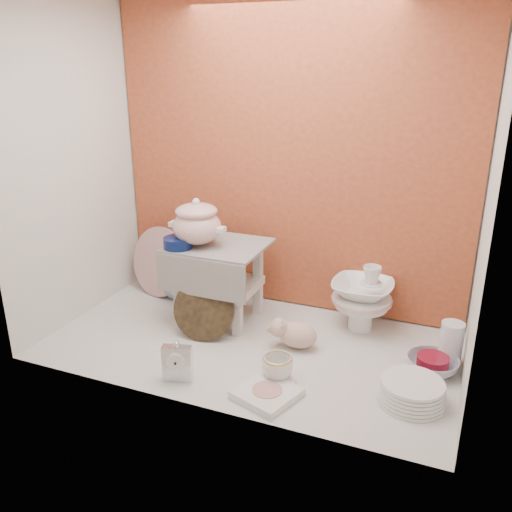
{
  "coord_description": "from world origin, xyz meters",
  "views": [
    {
      "loc": [
        0.83,
        -1.97,
        1.21
      ],
      "look_at": [
        0.02,
        0.02,
        0.42
      ],
      "focal_mm": 37.59,
      "sensor_mm": 36.0,
      "label": 1
    }
  ],
  "objects_px": {
    "blue_white_vase": "(181,277)",
    "soup_tureen": "(197,222)",
    "dinner_plate_stack": "(412,392)",
    "porcelain_tower": "(362,297)",
    "crystal_bowl": "(432,365)",
    "step_stool": "(219,282)",
    "plush_pig": "(298,334)",
    "floral_platter": "(159,262)",
    "gold_rim_teacup": "(277,367)",
    "mantel_clock": "(177,361)"
  },
  "relations": [
    {
      "from": "mantel_clock",
      "to": "gold_rim_teacup",
      "type": "bearing_deg",
      "value": 5.22
    },
    {
      "from": "dinner_plate_stack",
      "to": "crystal_bowl",
      "type": "xyz_separation_m",
      "value": [
        0.05,
        0.24,
        -0.01
      ]
    },
    {
      "from": "step_stool",
      "to": "gold_rim_teacup",
      "type": "height_order",
      "value": "step_stool"
    },
    {
      "from": "dinner_plate_stack",
      "to": "blue_white_vase",
      "type": "bearing_deg",
      "value": 158.12
    },
    {
      "from": "soup_tureen",
      "to": "dinner_plate_stack",
      "type": "distance_m",
      "value": 1.19
    },
    {
      "from": "porcelain_tower",
      "to": "gold_rim_teacup",
      "type": "bearing_deg",
      "value": -110.58
    },
    {
      "from": "floral_platter",
      "to": "plush_pig",
      "type": "bearing_deg",
      "value": -17.5
    },
    {
      "from": "floral_platter",
      "to": "step_stool",
      "type": "bearing_deg",
      "value": -18.22
    },
    {
      "from": "blue_white_vase",
      "to": "soup_tureen",
      "type": "bearing_deg",
      "value": -42.68
    },
    {
      "from": "mantel_clock",
      "to": "porcelain_tower",
      "type": "relative_size",
      "value": 0.52
    },
    {
      "from": "step_stool",
      "to": "porcelain_tower",
      "type": "height_order",
      "value": "step_stool"
    },
    {
      "from": "plush_pig",
      "to": "porcelain_tower",
      "type": "xyz_separation_m",
      "value": [
        0.22,
        0.29,
        0.1
      ]
    },
    {
      "from": "gold_rim_teacup",
      "to": "dinner_plate_stack",
      "type": "relative_size",
      "value": 0.48
    },
    {
      "from": "soup_tureen",
      "to": "porcelain_tower",
      "type": "distance_m",
      "value": 0.85
    },
    {
      "from": "soup_tureen",
      "to": "porcelain_tower",
      "type": "height_order",
      "value": "soup_tureen"
    },
    {
      "from": "blue_white_vase",
      "to": "porcelain_tower",
      "type": "relative_size",
      "value": 0.71
    },
    {
      "from": "step_stool",
      "to": "dinner_plate_stack",
      "type": "height_order",
      "value": "step_stool"
    },
    {
      "from": "floral_platter",
      "to": "plush_pig",
      "type": "height_order",
      "value": "floral_platter"
    },
    {
      "from": "step_stool",
      "to": "gold_rim_teacup",
      "type": "xyz_separation_m",
      "value": [
        0.46,
        -0.42,
        -0.13
      ]
    },
    {
      "from": "mantel_clock",
      "to": "porcelain_tower",
      "type": "xyz_separation_m",
      "value": [
        0.58,
        0.72,
        0.08
      ]
    },
    {
      "from": "plush_pig",
      "to": "gold_rim_teacup",
      "type": "bearing_deg",
      "value": -83.9
    },
    {
      "from": "soup_tureen",
      "to": "crystal_bowl",
      "type": "xyz_separation_m",
      "value": [
        1.11,
        -0.07,
        -0.47
      ]
    },
    {
      "from": "step_stool",
      "to": "floral_platter",
      "type": "relative_size",
      "value": 1.17
    },
    {
      "from": "dinner_plate_stack",
      "to": "plush_pig",
      "type": "bearing_deg",
      "value": 156.71
    },
    {
      "from": "plush_pig",
      "to": "mantel_clock",
      "type": "bearing_deg",
      "value": -125.51
    },
    {
      "from": "step_stool",
      "to": "soup_tureen",
      "type": "xyz_separation_m",
      "value": [
        -0.08,
        -0.05,
        0.31
      ]
    },
    {
      "from": "soup_tureen",
      "to": "step_stool",
      "type": "bearing_deg",
      "value": 31.42
    },
    {
      "from": "step_stool",
      "to": "crystal_bowl",
      "type": "relative_size",
      "value": 2.12
    },
    {
      "from": "dinner_plate_stack",
      "to": "porcelain_tower",
      "type": "xyz_separation_m",
      "value": [
        -0.3,
        0.51,
        0.12
      ]
    },
    {
      "from": "floral_platter",
      "to": "mantel_clock",
      "type": "xyz_separation_m",
      "value": [
        0.51,
        -0.7,
        -0.1
      ]
    },
    {
      "from": "mantel_clock",
      "to": "dinner_plate_stack",
      "type": "bearing_deg",
      "value": -3.7
    },
    {
      "from": "soup_tureen",
      "to": "blue_white_vase",
      "type": "relative_size",
      "value": 1.15
    },
    {
      "from": "plush_pig",
      "to": "gold_rim_teacup",
      "type": "height_order",
      "value": "plush_pig"
    },
    {
      "from": "blue_white_vase",
      "to": "gold_rim_teacup",
      "type": "relative_size",
      "value": 1.89
    },
    {
      "from": "step_stool",
      "to": "porcelain_tower",
      "type": "bearing_deg",
      "value": 12.82
    },
    {
      "from": "step_stool",
      "to": "mantel_clock",
      "type": "distance_m",
      "value": 0.58
    },
    {
      "from": "mantel_clock",
      "to": "plush_pig",
      "type": "relative_size",
      "value": 0.77
    },
    {
      "from": "soup_tureen",
      "to": "plush_pig",
      "type": "distance_m",
      "value": 0.69
    },
    {
      "from": "plush_pig",
      "to": "porcelain_tower",
      "type": "distance_m",
      "value": 0.37
    },
    {
      "from": "crystal_bowl",
      "to": "gold_rim_teacup",
      "type": "bearing_deg",
      "value": -152.24
    },
    {
      "from": "step_stool",
      "to": "gold_rim_teacup",
      "type": "distance_m",
      "value": 0.63
    },
    {
      "from": "gold_rim_teacup",
      "to": "crystal_bowl",
      "type": "bearing_deg",
      "value": 27.76
    },
    {
      "from": "mantel_clock",
      "to": "porcelain_tower",
      "type": "bearing_deg",
      "value": 34.23
    },
    {
      "from": "mantel_clock",
      "to": "soup_tureen",
      "type": "bearing_deg",
      "value": 91.62
    },
    {
      "from": "porcelain_tower",
      "to": "soup_tureen",
      "type": "bearing_deg",
      "value": -164.9
    },
    {
      "from": "mantel_clock",
      "to": "gold_rim_teacup",
      "type": "relative_size",
      "value": 1.39
    },
    {
      "from": "gold_rim_teacup",
      "to": "mantel_clock",
      "type": "bearing_deg",
      "value": -158.13
    },
    {
      "from": "step_stool",
      "to": "soup_tureen",
      "type": "bearing_deg",
      "value": -148.59
    },
    {
      "from": "soup_tureen",
      "to": "mantel_clock",
      "type": "xyz_separation_m",
      "value": [
        0.17,
        -0.51,
        -0.42
      ]
    },
    {
      "from": "floral_platter",
      "to": "porcelain_tower",
      "type": "relative_size",
      "value": 1.16
    }
  ]
}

